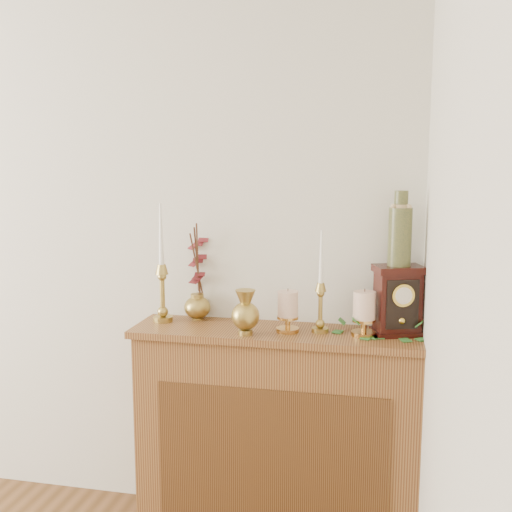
% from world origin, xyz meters
% --- Properties ---
extents(console_shelf, '(1.24, 0.34, 0.93)m').
position_xyz_m(console_shelf, '(1.40, 2.10, 0.44)').
color(console_shelf, brown).
rests_on(console_shelf, ground).
extents(candlestick_left, '(0.09, 0.09, 0.53)m').
position_xyz_m(candlestick_left, '(0.88, 2.13, 1.10)').
color(candlestick_left, '#AB9244').
rests_on(candlestick_left, console_shelf).
extents(candlestick_center, '(0.07, 0.07, 0.43)m').
position_xyz_m(candlestick_center, '(1.58, 2.10, 1.07)').
color(candlestick_center, '#AB9244').
rests_on(candlestick_center, console_shelf).
extents(bud_vase, '(0.12, 0.12, 0.19)m').
position_xyz_m(bud_vase, '(1.29, 2.00, 1.02)').
color(bud_vase, '#AB9244').
rests_on(bud_vase, console_shelf).
extents(ginger_jar, '(0.18, 0.19, 0.44)m').
position_xyz_m(ginger_jar, '(1.01, 2.23, 1.13)').
color(ginger_jar, '#AB9244').
rests_on(ginger_jar, console_shelf).
extents(pillar_candle_left, '(0.10, 0.10, 0.19)m').
position_xyz_m(pillar_candle_left, '(1.45, 2.08, 1.03)').
color(pillar_candle_left, '#C39044').
rests_on(pillar_candle_left, console_shelf).
extents(pillar_candle_right, '(0.10, 0.10, 0.20)m').
position_xyz_m(pillar_candle_right, '(1.76, 2.08, 1.03)').
color(pillar_candle_right, '#C39044').
rests_on(pillar_candle_right, console_shelf).
extents(ivy_garland, '(0.46, 0.19, 0.08)m').
position_xyz_m(ivy_garland, '(1.84, 2.08, 0.94)').
color(ivy_garland, '#2E6E2A').
rests_on(ivy_garland, console_shelf).
extents(mantel_clock, '(0.22, 0.19, 0.29)m').
position_xyz_m(mantel_clock, '(1.90, 2.13, 1.07)').
color(mantel_clock, black).
rests_on(mantel_clock, console_shelf).
extents(ceramic_vase, '(0.09, 0.09, 0.30)m').
position_xyz_m(ceramic_vase, '(1.89, 2.13, 1.35)').
color(ceramic_vase, '#172F22').
rests_on(ceramic_vase, mantel_clock).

